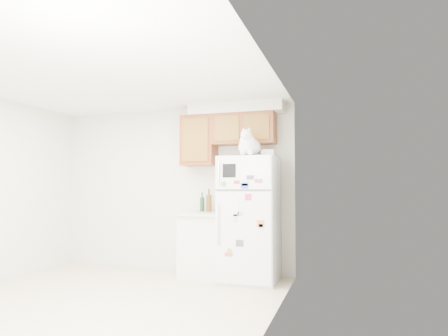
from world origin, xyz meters
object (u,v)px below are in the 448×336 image
at_px(bottle_green, 202,202).
at_px(bottle_amber, 209,200).
at_px(cat, 249,146).
at_px(base_counter, 204,244).
at_px(refrigerator, 249,219).
at_px(storage_box_back, 256,153).
at_px(storage_box_front, 268,153).

xyz_separation_m(bottle_green, bottle_amber, (0.12, -0.04, 0.03)).
bearing_deg(cat, bottle_green, 151.58).
bearing_deg(bottle_green, base_counter, -60.75).
height_order(base_counter, bottle_green, bottle_green).
xyz_separation_m(base_counter, bottle_amber, (0.03, 0.13, 0.63)).
relative_size(refrigerator, storage_box_back, 9.44).
height_order(bottle_green, bottle_amber, bottle_amber).
xyz_separation_m(refrigerator, bottle_amber, (-0.66, 0.20, 0.24)).
distance_m(refrigerator, bottle_amber, 0.73).
distance_m(storage_box_back, storage_box_front, 0.20).
height_order(refrigerator, storage_box_front, storage_box_front).
xyz_separation_m(cat, bottle_amber, (-0.71, 0.41, -0.75)).
bearing_deg(bottle_amber, storage_box_front, -15.30).
relative_size(base_counter, storage_box_back, 5.11).
distance_m(storage_box_back, bottle_green, 1.13).
relative_size(refrigerator, cat, 3.22).
distance_m(cat, bottle_amber, 1.11).
bearing_deg(storage_box_front, base_counter, 154.06).
bearing_deg(storage_box_back, refrigerator, -174.39).
bearing_deg(storage_box_back, bottle_green, 157.43).
height_order(storage_box_back, storage_box_front, storage_box_back).
xyz_separation_m(storage_box_front, bottle_green, (-1.05, 0.29, -0.68)).
bearing_deg(storage_box_back, base_counter, 167.79).
bearing_deg(storage_box_front, bottle_amber, 146.27).
bearing_deg(storage_box_back, storage_box_front, -30.52).
xyz_separation_m(refrigerator, cat, (0.05, -0.21, 0.99)).
height_order(cat, bottle_green, cat).
xyz_separation_m(refrigerator, storage_box_back, (0.09, 0.02, 0.90)).
bearing_deg(bottle_amber, cat, -30.01).
bearing_deg(refrigerator, base_counter, 173.91).
bearing_deg(refrigerator, cat, -77.42).
xyz_separation_m(cat, bottle_green, (-0.83, 0.45, -0.78)).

